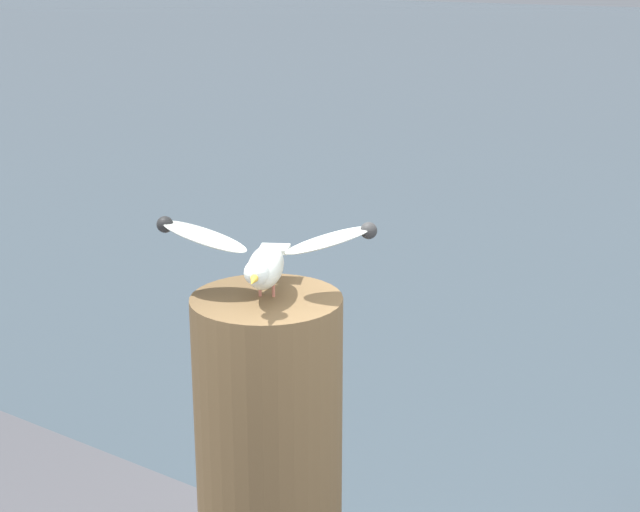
# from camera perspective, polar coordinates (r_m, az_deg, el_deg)

# --- Properties ---
(mooring_post) EXTENTS (0.40, 0.40, 0.87)m
(mooring_post) POSITION_cam_1_polar(r_m,az_deg,el_deg) (2.72, -3.03, -11.14)
(mooring_post) COLOR brown
(mooring_post) RESTS_ON harbor_quay
(seagull) EXTENTS (0.54, 0.38, 0.21)m
(seagull) POSITION_cam_1_polar(r_m,az_deg,el_deg) (2.50, -3.25, -0.04)
(seagull) COLOR #C67260
(seagull) RESTS_ON mooring_post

